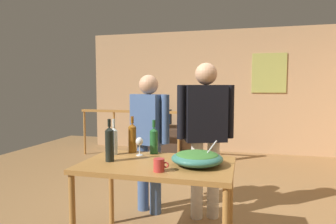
{
  "coord_description": "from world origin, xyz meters",
  "views": [
    {
      "loc": [
        0.56,
        -3.24,
        1.42
      ],
      "look_at": [
        -0.16,
        -0.49,
        1.19
      ],
      "focal_mm": 31.51,
      "sensor_mm": 36.0,
      "label": 1
    }
  ],
  "objects": [
    {
      "name": "back_wall",
      "position": [
        0.0,
        3.38,
        1.34
      ],
      "size": [
        5.94,
        0.1,
        2.67
      ],
      "primitive_type": "cube",
      "color": "tan",
      "rests_on": "ground_plane"
    },
    {
      "name": "person_standing_right",
      "position": [
        0.16,
        -0.11,
        1.01
      ],
      "size": [
        0.58,
        0.36,
        1.68
      ],
      "rotation": [
        0.0,
        0.0,
        3.5
      ],
      "color": "beige",
      "rests_on": "ground_plane"
    },
    {
      "name": "framed_picture",
      "position": [
        1.04,
        3.32,
        1.73
      ],
      "size": [
        0.7,
        0.03,
        0.82
      ],
      "primitive_type": "cube",
      "color": "#9EA04D"
    },
    {
      "name": "wine_bottle_amber",
      "position": [
        -0.51,
        -0.53,
        0.93
      ],
      "size": [
        0.08,
        0.08,
        0.36
      ],
      "color": "brown",
      "rests_on": "serving_table"
    },
    {
      "name": "wine_glass",
      "position": [
        -0.4,
        -0.64,
        0.9
      ],
      "size": [
        0.07,
        0.07,
        0.18
      ],
      "color": "silver",
      "rests_on": "serving_table"
    },
    {
      "name": "flat_screen_tv",
      "position": [
        -1.25,
        3.0,
        0.77
      ],
      "size": [
        0.52,
        0.12,
        0.42
      ],
      "color": "black",
      "rests_on": "tv_console"
    },
    {
      "name": "wine_bottle_green",
      "position": [
        -0.29,
        -0.52,
        0.91
      ],
      "size": [
        0.08,
        0.08,
        0.33
      ],
      "color": "#1E5628",
      "rests_on": "serving_table"
    },
    {
      "name": "wine_bottle_clear",
      "position": [
        -0.65,
        -0.66,
        0.92
      ],
      "size": [
        0.07,
        0.07,
        0.35
      ],
      "color": "silver",
      "rests_on": "serving_table"
    },
    {
      "name": "tv_console",
      "position": [
        -1.25,
        3.03,
        0.26
      ],
      "size": [
        0.9,
        0.4,
        0.52
      ],
      "primitive_type": "cube",
      "color": "#38281E",
      "rests_on": "ground_plane"
    },
    {
      "name": "wine_bottle_dark",
      "position": [
        -0.58,
        -0.91,
        0.94
      ],
      "size": [
        0.08,
        0.08,
        0.37
      ],
      "color": "black",
      "rests_on": "serving_table"
    },
    {
      "name": "mug_red",
      "position": [
        -0.07,
        -1.11,
        0.83
      ],
      "size": [
        0.12,
        0.09,
        0.1
      ],
      "color": "#B7332D",
      "rests_on": "serving_table"
    },
    {
      "name": "stair_railing",
      "position": [
        -0.88,
        2.31,
        0.64
      ],
      "size": [
        2.82,
        0.1,
        1.01
      ],
      "color": "#9E6B33",
      "rests_on": "ground_plane"
    },
    {
      "name": "salad_bowl",
      "position": [
        0.19,
        -0.85,
        0.84
      ],
      "size": [
        0.43,
        0.43,
        0.22
      ],
      "color": "#337060",
      "rests_on": "serving_table"
    },
    {
      "name": "person_standing_left",
      "position": [
        -0.48,
        -0.11,
        0.91
      ],
      "size": [
        0.51,
        0.33,
        1.56
      ],
      "rotation": [
        0.0,
        0.0,
        2.78
      ],
      "color": "#3D5684",
      "rests_on": "ground_plane"
    },
    {
      "name": "serving_table",
      "position": [
        -0.16,
        -0.86,
        0.7
      ],
      "size": [
        1.29,
        0.8,
        0.78
      ],
      "color": "#9E6B33",
      "rests_on": "ground_plane"
    },
    {
      "name": "ground_plane",
      "position": [
        0.0,
        0.0,
        0.0
      ],
      "size": [
        8.8,
        8.8,
        0.0
      ],
      "primitive_type": "plane",
      "color": "olive"
    }
  ]
}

